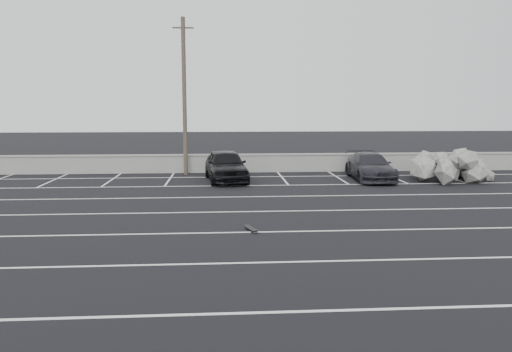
{
  "coord_description": "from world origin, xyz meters",
  "views": [
    {
      "loc": [
        0.77,
        -14.85,
        3.84
      ],
      "look_at": [
        2.15,
        5.23,
        1.0
      ],
      "focal_mm": 35.0,
      "sensor_mm": 36.0,
      "label": 1
    }
  ],
  "objects": [
    {
      "name": "seawall",
      "position": [
        0.0,
        14.0,
        0.55
      ],
      "size": [
        50.0,
        0.45,
        1.06
      ],
      "color": "gray",
      "rests_on": "ground"
    },
    {
      "name": "ground",
      "position": [
        0.0,
        0.0,
        0.0
      ],
      "size": [
        120.0,
        120.0,
        0.0
      ],
      "primitive_type": "plane",
      "color": "black",
      "rests_on": "ground"
    },
    {
      "name": "riprap_pile",
      "position": [
        12.58,
        10.05,
        0.51
      ],
      "size": [
        5.29,
        4.02,
        1.43
      ],
      "color": "gray",
      "rests_on": "ground"
    },
    {
      "name": "utility_pole",
      "position": [
        -1.27,
        13.2,
        4.36
      ],
      "size": [
        1.15,
        0.23,
        8.6
      ],
      "color": "#4C4238",
      "rests_on": "ground"
    },
    {
      "name": "car_left",
      "position": [
        0.97,
        10.65,
        0.81
      ],
      "size": [
        2.47,
        4.93,
        1.61
      ],
      "primitive_type": "imported",
      "rotation": [
        0.0,
        0.0,
        0.12
      ],
      "color": "black",
      "rests_on": "ground"
    },
    {
      "name": "car_right",
      "position": [
        8.5,
        10.56,
        0.69
      ],
      "size": [
        2.14,
        4.84,
        1.38
      ],
      "primitive_type": "imported",
      "rotation": [
        0.0,
        0.0,
        -0.04
      ],
      "color": "black",
      "rests_on": "ground"
    },
    {
      "name": "stall_lines",
      "position": [
        -0.08,
        4.41,
        0.0
      ],
      "size": [
        36.0,
        20.05,
        0.01
      ],
      "color": "silver",
      "rests_on": "ground"
    },
    {
      "name": "trash_bin",
      "position": [
        9.11,
        13.34,
        0.53
      ],
      "size": [
        0.89,
        0.89,
        1.04
      ],
      "rotation": [
        0.0,
        0.0,
        -0.38
      ],
      "color": "#29282B",
      "rests_on": "ground"
    },
    {
      "name": "skateboard",
      "position": [
        1.66,
        0.18,
        0.06
      ],
      "size": [
        0.39,
        0.71,
        0.08
      ],
      "rotation": [
        0.0,
        0.0,
        0.33
      ],
      "color": "black",
      "rests_on": "ground"
    }
  ]
}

